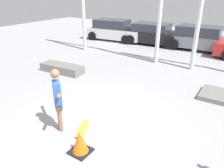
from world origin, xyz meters
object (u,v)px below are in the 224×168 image
grind_box (62,68)px  traffic_cone (80,142)px  parked_car_black (153,34)px  parked_car_grey (200,39)px  parked_car_white (113,30)px  skateboard (83,129)px  skateboarder (58,97)px

grind_box → traffic_cone: bearing=-40.5°
parked_car_black → parked_car_grey: size_ratio=0.94×
grind_box → parked_car_white: bearing=104.2°
skateboard → parked_car_grey: parked_car_grey is taller
skateboarder → skateboard: 1.08m
grind_box → parked_car_grey: (4.15, 7.40, 0.51)m
parked_car_white → parked_car_grey: (5.90, 0.49, 0.01)m
skateboard → traffic_cone: bearing=9.6°
parked_car_white → skateboarder: bearing=-69.6°
parked_car_white → traffic_cone: (5.89, -10.45, -0.41)m
parked_car_black → traffic_cone: parked_car_black is taller
parked_car_black → parked_car_grey: parked_car_grey is taller
parked_car_white → parked_car_grey: parked_car_white is taller
skateboarder → parked_car_black: (-1.94, 10.42, -0.30)m
parked_car_grey → skateboarder: bearing=-97.1°
skateboard → parked_car_black: parked_car_black is taller
grind_box → parked_car_black: (1.18, 7.27, 0.49)m
traffic_cone → parked_car_grey: bearing=89.9°
parked_car_black → grind_box: bearing=-103.2°
skateboard → grind_box: (-3.66, 2.89, 0.11)m
grind_box → parked_car_black: parked_car_black is taller
grind_box → traffic_cone: traffic_cone is taller
skateboard → grind_box: bearing=-155.3°
skateboarder → parked_car_black: 10.60m
parked_car_black → traffic_cone: (2.96, -10.81, -0.39)m
skateboard → parked_car_grey: size_ratio=0.17×
skateboarder → parked_car_black: bearing=138.3°
skateboard → parked_car_white: bearing=-178.1°
parked_car_black → traffic_cone: size_ratio=7.78×
skateboard → grind_box: grind_box is taller
skateboarder → parked_car_grey: bearing=122.2°
skateboarder → parked_car_white: skateboarder is taller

